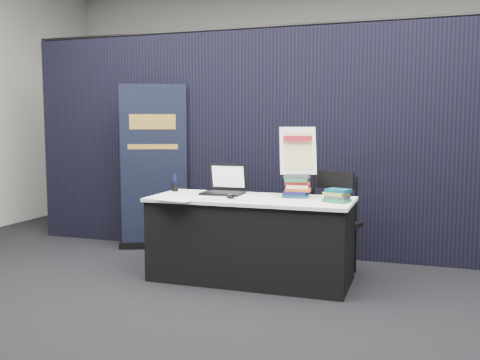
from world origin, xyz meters
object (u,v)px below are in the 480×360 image
at_px(book_stack_short, 337,195).
at_px(pullup_banner, 154,177).
at_px(laptop, 224,187).
at_px(info_sign, 298,151).
at_px(display_table, 251,239).
at_px(book_stack_tall, 297,186).
at_px(stacking_chair, 331,219).

height_order(book_stack_short, pullup_banner, pullup_banner).
relative_size(laptop, info_sign, 0.85).
xyz_separation_m(display_table, info_sign, (0.38, 0.17, 0.79)).
distance_m(book_stack_tall, info_sign, 0.31).
height_order(laptop, book_stack_short, laptop).
bearing_deg(book_stack_short, stacking_chair, 104.42).
relative_size(info_sign, stacking_chair, 0.46).
height_order(display_table, pullup_banner, pullup_banner).
height_order(laptop, book_stack_tall, laptop).
bearing_deg(laptop, display_table, -28.14).
xyz_separation_m(laptop, book_stack_tall, (0.70, -0.02, 0.04)).
distance_m(laptop, book_stack_tall, 0.70).
height_order(info_sign, stacking_chair, info_sign).
relative_size(book_stack_tall, stacking_chair, 0.24).
bearing_deg(book_stack_short, info_sign, 152.19).
xyz_separation_m(pullup_banner, stacking_chair, (2.06, -0.45, -0.29)).
bearing_deg(pullup_banner, stacking_chair, -35.25).
xyz_separation_m(display_table, pullup_banner, (-1.40, 0.83, 0.44)).
bearing_deg(info_sign, stacking_chair, 16.42).
relative_size(info_sign, pullup_banner, 0.24).
height_order(info_sign, pullup_banner, pullup_banner).
relative_size(display_table, laptop, 4.84).
bearing_deg(stacking_chair, info_sign, -118.14).
bearing_deg(book_stack_tall, stacking_chair, 40.98).
distance_m(display_table, info_sign, 0.89).
bearing_deg(stacking_chair, book_stack_short, -50.88).
height_order(display_table, book_stack_tall, book_stack_tall).
xyz_separation_m(book_stack_tall, book_stack_short, (0.38, -0.17, -0.05)).
bearing_deg(book_stack_tall, book_stack_short, -24.09).
relative_size(book_stack_tall, info_sign, 0.53).
bearing_deg(laptop, stacking_chair, 12.59).
height_order(laptop, info_sign, info_sign).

